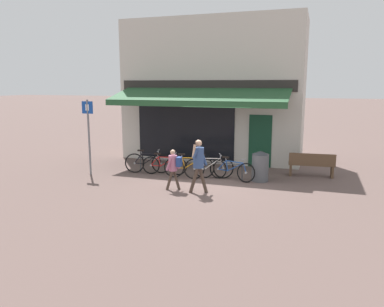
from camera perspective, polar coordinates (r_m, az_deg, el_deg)
The scene contains 13 objects.
ground_plane at distance 12.60m, azimuth 2.02°, elevation -4.63°, with size 160.00×160.00×0.00m, color brown.
shop_front at distance 16.91m, azimuth 3.40°, elevation 9.54°, with size 7.73×4.92×6.02m.
bike_rack_rail at distance 13.57m, azimuth -0.46°, elevation -1.42°, with size 4.01×0.04×0.57m.
bicycle_black at distance 14.12m, azimuth -6.75°, elevation -1.38°, with size 1.71×0.62×0.88m.
bicycle_red at distance 13.81m, azimuth -4.25°, elevation -1.75°, with size 1.67×0.52×0.80m.
bicycle_orange at distance 13.29m, azimuth -0.46°, elevation -2.07°, with size 1.76×0.60×0.87m.
bicycle_silver at distance 13.18m, azimuth 2.58°, elevation -2.18°, with size 1.65×0.80×0.88m.
bicycle_blue at distance 13.04m, azimuth 6.07°, elevation -2.52°, with size 1.72×0.56×0.83m.
pedestrian_adult at distance 11.36m, azimuth 1.00°, elevation -1.03°, with size 0.56×0.55×1.66m.
pedestrian_child at distance 11.73m, azimuth -2.79°, elevation -1.73°, with size 0.50×0.46×1.30m.
litter_bin at distance 13.04m, azimuth 10.36°, elevation -1.89°, with size 0.58×0.58×1.05m.
parking_sign at distance 14.07m, azimuth -15.48°, elevation 3.51°, with size 0.44×0.07×2.75m.
park_bench at distance 14.10m, azimuth 17.76°, elevation -1.56°, with size 1.63×0.58×0.87m.
Camera 1 is at (3.46, -11.66, 3.31)m, focal length 35.00 mm.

